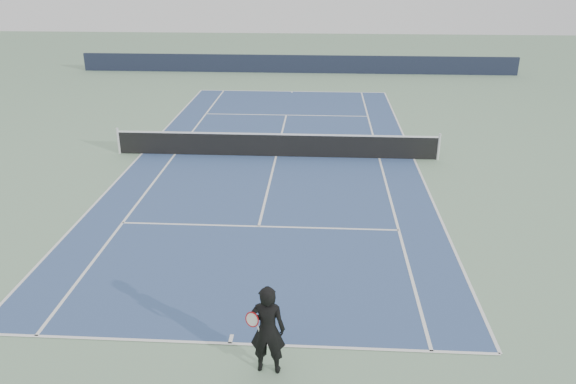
{
  "coord_description": "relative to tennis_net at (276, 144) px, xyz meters",
  "views": [
    {
      "loc": [
        1.78,
        -21.26,
        7.36
      ],
      "look_at": [
        0.86,
        -6.3,
        1.1
      ],
      "focal_mm": 35.0,
      "sensor_mm": 36.0,
      "label": 1
    }
  ],
  "objects": [
    {
      "name": "ground",
      "position": [
        0.0,
        0.0,
        -0.5
      ],
      "size": [
        80.0,
        80.0,
        0.0
      ],
      "primitive_type": "plane",
      "color": "gray"
    },
    {
      "name": "court_surface",
      "position": [
        0.0,
        0.0,
        -0.5
      ],
      "size": [
        10.97,
        23.77,
        0.01
      ],
      "primitive_type": "cube",
      "color": "#344C7B",
      "rests_on": "ground"
    },
    {
      "name": "tennis_net",
      "position": [
        0.0,
        0.0,
        0.0
      ],
      "size": [
        12.9,
        0.1,
        1.07
      ],
      "color": "silver",
      "rests_on": "ground"
    },
    {
      "name": "windscreen_far",
      "position": [
        0.0,
        17.88,
        0.1
      ],
      "size": [
        30.0,
        0.25,
        1.2
      ],
      "primitive_type": "cube",
      "color": "black",
      "rests_on": "ground"
    },
    {
      "name": "tennis_player",
      "position": [
        0.86,
        -12.6,
        0.43
      ],
      "size": [
        0.82,
        0.55,
        1.87
      ],
      "color": "black",
      "rests_on": "ground"
    }
  ]
}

